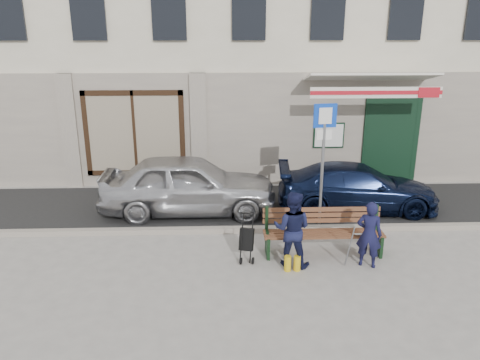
{
  "coord_description": "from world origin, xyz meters",
  "views": [
    {
      "loc": [
        -0.72,
        -8.11,
        4.35
      ],
      "look_at": [
        -0.36,
        1.6,
        1.2
      ],
      "focal_mm": 35.0,
      "sensor_mm": 36.0,
      "label": 1
    }
  ],
  "objects_px": {
    "car_silver": "(189,184)",
    "car_navy": "(357,187)",
    "woman": "(292,229)",
    "stroller": "(247,240)",
    "man": "(369,234)",
    "bench": "(321,233)",
    "parking_sign": "(324,145)"
  },
  "relations": [
    {
      "from": "car_silver",
      "to": "woman",
      "type": "distance_m",
      "value": 3.53
    },
    {
      "from": "woman",
      "to": "car_silver",
      "type": "bearing_deg",
      "value": -34.64
    },
    {
      "from": "car_navy",
      "to": "bench",
      "type": "relative_size",
      "value": 1.65
    },
    {
      "from": "parking_sign",
      "to": "stroller",
      "type": "distance_m",
      "value": 2.87
    },
    {
      "from": "parking_sign",
      "to": "woman",
      "type": "distance_m",
      "value": 2.42
    },
    {
      "from": "car_navy",
      "to": "bench",
      "type": "bearing_deg",
      "value": 154.98
    },
    {
      "from": "bench",
      "to": "car_silver",
      "type": "bearing_deg",
      "value": 139.62
    },
    {
      "from": "car_navy",
      "to": "woman",
      "type": "distance_m",
      "value": 3.54
    },
    {
      "from": "parking_sign",
      "to": "man",
      "type": "xyz_separation_m",
      "value": [
        0.52,
        -2.01,
        -1.25
      ]
    },
    {
      "from": "car_silver",
      "to": "stroller",
      "type": "height_order",
      "value": "car_silver"
    },
    {
      "from": "man",
      "to": "stroller",
      "type": "bearing_deg",
      "value": 15.24
    },
    {
      "from": "car_silver",
      "to": "car_navy",
      "type": "xyz_separation_m",
      "value": [
        4.2,
        0.07,
        -0.15
      ]
    },
    {
      "from": "car_silver",
      "to": "car_navy",
      "type": "bearing_deg",
      "value": -89.07
    },
    {
      "from": "car_silver",
      "to": "woman",
      "type": "relative_size",
      "value": 2.86
    },
    {
      "from": "car_silver",
      "to": "bench",
      "type": "distance_m",
      "value": 3.68
    },
    {
      "from": "man",
      "to": "car_navy",
      "type": "bearing_deg",
      "value": -78.4
    },
    {
      "from": "bench",
      "to": "man",
      "type": "relative_size",
      "value": 1.83
    },
    {
      "from": "woman",
      "to": "stroller",
      "type": "distance_m",
      "value": 0.94
    },
    {
      "from": "car_navy",
      "to": "man",
      "type": "height_order",
      "value": "man"
    },
    {
      "from": "bench",
      "to": "man",
      "type": "bearing_deg",
      "value": -33.5
    },
    {
      "from": "stroller",
      "to": "bench",
      "type": "bearing_deg",
      "value": 23.72
    },
    {
      "from": "parking_sign",
      "to": "man",
      "type": "bearing_deg",
      "value": -83.57
    },
    {
      "from": "car_silver",
      "to": "stroller",
      "type": "distance_m",
      "value": 2.9
    },
    {
      "from": "car_silver",
      "to": "man",
      "type": "bearing_deg",
      "value": -128.98
    },
    {
      "from": "car_navy",
      "to": "parking_sign",
      "type": "bearing_deg",
      "value": 135.44
    },
    {
      "from": "car_silver",
      "to": "car_navy",
      "type": "relative_size",
      "value": 1.08
    },
    {
      "from": "man",
      "to": "stroller",
      "type": "height_order",
      "value": "man"
    },
    {
      "from": "bench",
      "to": "parking_sign",
      "type": "bearing_deg",
      "value": 79.37
    },
    {
      "from": "woman",
      "to": "parking_sign",
      "type": "bearing_deg",
      "value": -98.11
    },
    {
      "from": "car_navy",
      "to": "bench",
      "type": "height_order",
      "value": "car_navy"
    },
    {
      "from": "man",
      "to": "woman",
      "type": "relative_size",
      "value": 0.88
    },
    {
      "from": "parking_sign",
      "to": "woman",
      "type": "relative_size",
      "value": 1.89
    }
  ]
}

